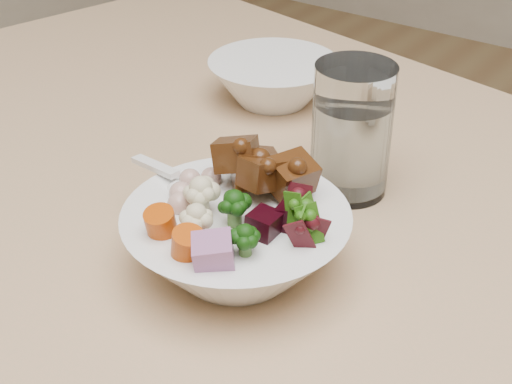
% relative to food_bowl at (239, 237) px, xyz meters
% --- Properties ---
extents(food_bowl, '(0.19, 0.19, 0.10)m').
position_rel_food_bowl_xyz_m(food_bowl, '(0.00, 0.00, 0.00)').
color(food_bowl, white).
rests_on(food_bowl, dining_table).
extents(soup_spoon, '(0.09, 0.04, 0.02)m').
position_rel_food_bowl_xyz_m(soup_spoon, '(-0.07, 0.00, 0.02)').
color(soup_spoon, white).
rests_on(soup_spoon, food_bowl).
extents(water_glass, '(0.08, 0.08, 0.13)m').
position_rel_food_bowl_xyz_m(water_glass, '(0.01, 0.17, 0.03)').
color(water_glass, silver).
rests_on(water_glass, dining_table).
extents(side_bowl, '(0.16, 0.16, 0.05)m').
position_rel_food_bowl_xyz_m(side_bowl, '(-0.17, 0.29, -0.01)').
color(side_bowl, white).
rests_on(side_bowl, dining_table).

